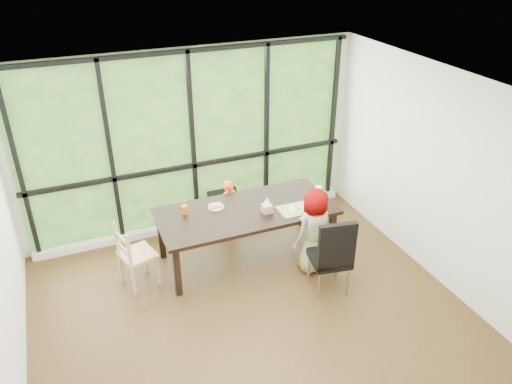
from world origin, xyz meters
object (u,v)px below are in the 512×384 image
chair_window_leather (222,188)px  tissue_box (267,209)px  plate_far (216,207)px  plate_near (297,208)px  child_toddler (230,208)px  child_older (313,231)px  chair_interior_leather (330,253)px  chair_end_beech (138,254)px  dining_table (246,233)px  white_mug (318,189)px  green_cup (324,203)px  orange_cup (185,210)px

chair_window_leather → tissue_box: 1.28m
plate_far → plate_near: size_ratio=0.99×
child_toddler → child_older: size_ratio=0.74×
chair_interior_leather → chair_end_beech: bearing=-15.2°
dining_table → child_toddler: size_ratio=2.71×
white_mug → dining_table: bearing=-176.5°
chair_interior_leather → child_older: size_ratio=0.91×
chair_end_beech → green_cup: chair_end_beech is taller
child_older → green_cup: bearing=-149.9°
child_toddler → tissue_box: child_toddler is taller
dining_table → white_mug: bearing=3.5°
chair_interior_leather → child_older: child_older is taller
plate_near → green_cup: (0.36, -0.09, 0.05)m
tissue_box → child_toddler: bearing=106.2°
chair_end_beech → tissue_box: (1.72, -0.14, 0.35)m
chair_end_beech → orange_cup: bearing=-86.1°
chair_end_beech → white_mug: chair_end_beech is taller
plate_far → child_older: bearing=-37.4°
child_older → plate_near: 0.40m
child_toddler → plate_near: size_ratio=4.04×
plate_near → white_mug: (0.49, 0.31, 0.04)m
orange_cup → white_mug: bearing=-4.4°
orange_cup → green_cup: 1.86m
chair_interior_leather → plate_near: chair_interior_leather is taller
orange_cup → tissue_box: orange_cup is taller
chair_interior_leather → chair_window_leather: bearing=-62.5°
chair_end_beech → plate_far: size_ratio=4.18×
dining_table → plate_far: bearing=149.1°
chair_interior_leather → chair_end_beech: (-2.18, 1.02, -0.09)m
chair_interior_leather → dining_table: bearing=-46.6°
child_toddler → child_older: (0.70, -1.23, 0.16)m
child_older → plate_near: (-0.06, 0.36, 0.16)m
orange_cup → tissue_box: (1.02, -0.38, -0.01)m
chair_window_leather → plate_near: chair_window_leather is taller
chair_window_leather → white_mug: bearing=-29.2°
chair_end_beech → green_cup: 2.53m
chair_interior_leather → white_mug: bearing=-101.5°
chair_interior_leather → plate_far: chair_interior_leather is taller
plate_far → plate_near: bearing=-24.5°
plate_near → tissue_box: size_ratio=1.71×
child_older → plate_far: child_older is taller
dining_table → child_older: child_older is taller
orange_cup → child_toddler: bearing=28.3°
plate_near → white_mug: 0.58m
child_toddler → orange_cup: bearing=-174.0°
dining_table → chair_interior_leather: bearing=-56.5°
chair_window_leather → chair_interior_leather: 2.23m
dining_table → tissue_box: tissue_box is taller
chair_interior_leather → plate_far: size_ratio=5.02×
dining_table → chair_end_beech: (-1.49, -0.03, 0.08)m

